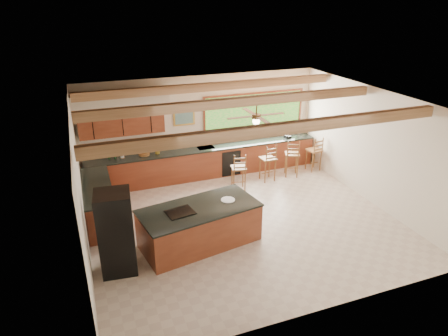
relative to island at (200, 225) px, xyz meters
name	(u,v)px	position (x,y,z in m)	size (l,w,h in m)	color
ground	(243,221)	(1.26, 0.51, -0.45)	(7.20, 7.20, 0.00)	beige
room_shell	(227,128)	(1.09, 1.16, 1.76)	(7.27, 6.54, 3.02)	beige
counter_run	(183,170)	(0.44, 3.03, 0.01)	(7.12, 3.10, 1.25)	brown
island	(200,225)	(0.00, 0.00, 0.00)	(2.75, 1.64, 0.92)	brown
refrigerator	(116,233)	(-1.79, -0.34, 0.41)	(0.74, 0.72, 1.72)	black
bar_stool_a	(239,169)	(1.81, 2.10, 0.22)	(0.48, 0.48, 1.13)	brown
bar_stool_b	(269,160)	(2.87, 2.41, 0.23)	(0.44, 0.44, 1.15)	brown
bar_stool_c	(293,155)	(3.70, 2.45, 0.24)	(0.55, 0.55, 1.17)	brown
bar_stool_d	(315,151)	(4.56, 2.58, 0.21)	(0.44, 0.44, 1.11)	brown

